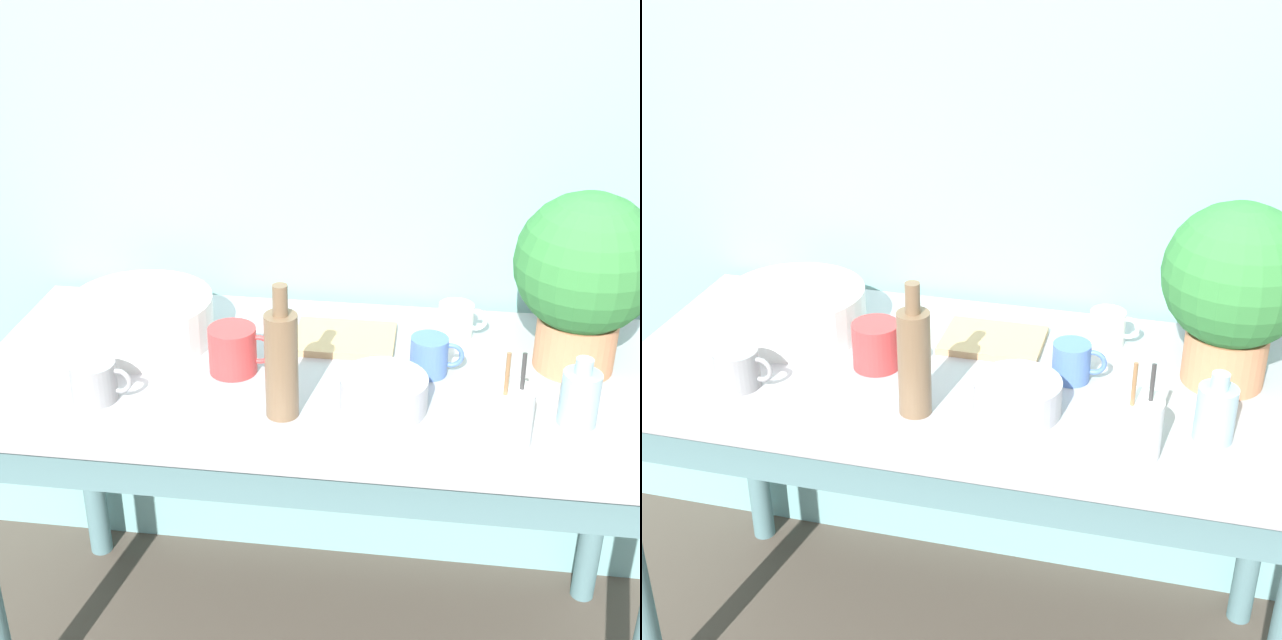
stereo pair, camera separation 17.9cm
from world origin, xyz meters
TOP-DOWN VIEW (x-y plane):
  - wall_back at (0.00, 0.73)m, footprint 6.00×0.05m
  - counter_table at (0.00, 0.31)m, footprint 1.44×0.68m
  - potted_plant at (0.52, 0.43)m, footprint 0.29×0.29m
  - bowl_wash_large at (-0.41, 0.43)m, footprint 0.31×0.31m
  - bottle_tall at (-0.05, 0.17)m, footprint 0.06×0.06m
  - bottle_short at (0.50, 0.21)m, footprint 0.07×0.07m
  - mug_white at (0.28, 0.54)m, footprint 0.11×0.08m
  - mug_blue at (0.23, 0.36)m, footprint 0.11×0.08m
  - mug_grey at (-0.42, 0.17)m, footprint 0.12×0.09m
  - mug_red at (-0.18, 0.32)m, footprint 0.14×0.10m
  - bowl_small_steel at (0.14, 0.22)m, footprint 0.17×0.17m
  - utensil_cup at (0.37, 0.13)m, footprint 0.09×0.09m
  - tray_board at (0.04, 0.47)m, footprint 0.22×0.16m

SIDE VIEW (x-z plane):
  - counter_table at x=0.00m, z-range 0.25..1.05m
  - tray_board at x=0.04m, z-range 0.80..0.82m
  - bowl_small_steel at x=0.14m, z-range 0.80..0.87m
  - mug_white at x=0.28m, z-range 0.80..0.88m
  - mug_grey at x=-0.42m, z-range 0.80..0.88m
  - mug_blue at x=0.23m, z-range 0.80..0.88m
  - mug_red at x=-0.18m, z-range 0.80..0.90m
  - bowl_wash_large at x=-0.41m, z-range 0.80..0.90m
  - utensil_cup at x=0.37m, z-range 0.76..0.95m
  - bottle_short at x=0.50m, z-range 0.79..0.93m
  - bottle_tall at x=-0.05m, z-range 0.78..1.05m
  - potted_plant at x=0.52m, z-range 0.83..1.20m
  - wall_back at x=0.00m, z-range 0.00..2.40m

